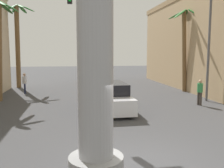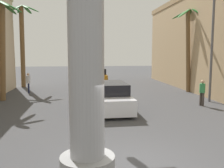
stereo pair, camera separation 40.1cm
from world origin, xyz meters
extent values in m
plane|color=#424244|center=(0.00, 10.00, 0.00)|extent=(90.65, 90.65, 0.00)
cube|color=tan|center=(10.66, 13.41, 3.97)|extent=(6.42, 21.74, 7.93)
cylinder|color=#9E9EA3|center=(-1.44, -0.83, 4.42)|extent=(0.85, 0.85, 8.83)
cylinder|color=#59595E|center=(6.96, 8.75, 3.70)|extent=(0.16, 0.16, 7.39)
sphere|color=green|center=(-2.05, 5.69, 5.71)|extent=(0.14, 0.14, 0.14)
cylinder|color=black|center=(-0.93, 8.97, 0.32)|extent=(0.23, 0.64, 0.64)
cylinder|color=black|center=(0.95, 9.01, 0.32)|extent=(0.23, 0.64, 0.64)
cylinder|color=black|center=(-0.86, 5.43, 0.32)|extent=(0.23, 0.64, 0.64)
cylinder|color=black|center=(1.02, 5.46, 0.32)|extent=(0.23, 0.64, 0.64)
cube|color=silver|center=(0.05, 7.22, 0.56)|extent=(2.08, 5.10, 0.80)
cube|color=black|center=(0.05, 7.22, 1.26)|extent=(1.88, 2.82, 0.60)
cylinder|color=black|center=(-0.70, 21.95, 0.32)|extent=(0.23, 0.64, 0.64)
cylinder|color=black|center=(1.15, 21.93, 0.32)|extent=(0.23, 0.64, 0.64)
cylinder|color=black|center=(-0.74, 18.98, 0.32)|extent=(0.23, 0.64, 0.64)
cylinder|color=black|center=(1.11, 18.96, 0.32)|extent=(0.23, 0.64, 0.64)
cube|color=#BF7214|center=(0.20, 20.46, 0.56)|extent=(1.99, 4.27, 0.80)
cube|color=black|center=(0.20, 20.46, 1.26)|extent=(1.82, 2.36, 0.60)
cylinder|color=brown|center=(-6.92, 17.49, 3.73)|extent=(0.58, 0.80, 7.47)
ellipsoid|color=#29792D|center=(-5.97, 17.51, 7.27)|extent=(1.46, 0.48, 0.71)
ellipsoid|color=#2F6B2D|center=(-6.48, 18.29, 7.29)|extent=(0.80, 1.49, 0.65)
ellipsoid|color=#23632D|center=(-7.12, 18.22, 7.30)|extent=(1.07, 1.44, 0.60)
ellipsoid|color=#25712D|center=(-7.47, 17.64, 7.30)|extent=(1.49, 0.48, 0.60)
ellipsoid|color=#275E2D|center=(-7.10, 16.93, 7.23)|extent=(1.00, 1.38, 0.82)
ellipsoid|color=#2D642D|center=(-6.37, 16.92, 7.32)|extent=(1.01, 1.47, 0.55)
ellipsoid|color=#26712D|center=(-6.08, 11.05, 6.29)|extent=(1.46, 0.43, 0.87)
ellipsoid|color=#32672D|center=(-6.47, 11.77, 6.32)|extent=(1.06, 1.46, 0.78)
ellipsoid|color=#2D742D|center=(-6.40, 10.46, 6.37)|extent=(1.21, 1.44, 0.63)
cylinder|color=brown|center=(7.20, 12.93, 3.29)|extent=(0.65, 0.42, 6.59)
ellipsoid|color=#2A6F2D|center=(8.04, 12.86, 6.33)|extent=(1.49, 0.50, 0.90)
ellipsoid|color=#30652D|center=(7.44, 13.55, 6.34)|extent=(0.73, 1.52, 0.87)
ellipsoid|color=#2E6F2D|center=(6.65, 13.33, 6.38)|extent=(1.36, 1.31, 0.75)
ellipsoid|color=#30732D|center=(6.51, 12.42, 6.32)|extent=(1.47, 0.96, 0.92)
ellipsoid|color=#24792D|center=(7.59, 12.05, 6.32)|extent=(0.96, 1.47, 0.92)
cylinder|color=#3F3833|center=(5.81, 7.41, 0.41)|extent=(0.14, 0.14, 0.82)
cylinder|color=#3F3833|center=(5.75, 7.60, 0.41)|extent=(0.14, 0.14, 0.82)
cylinder|color=#338C4C|center=(5.78, 7.50, 1.10)|extent=(0.42, 0.42, 0.56)
sphere|color=tan|center=(5.78, 7.50, 1.49)|extent=(0.22, 0.22, 0.22)
cylinder|color=#1E233F|center=(-5.79, 13.96, 0.41)|extent=(0.14, 0.14, 0.81)
cylinder|color=#1E233F|center=(-5.75, 13.77, 0.41)|extent=(0.14, 0.14, 0.81)
cylinder|color=silver|center=(-5.77, 13.87, 1.11)|extent=(0.40, 0.40, 0.60)
sphere|color=tan|center=(-5.77, 13.87, 1.53)|extent=(0.22, 0.22, 0.22)
camera|label=1|loc=(-1.97, -6.69, 3.22)|focal=40.00mm
camera|label=2|loc=(-1.58, -6.74, 3.22)|focal=40.00mm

